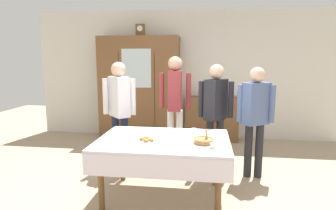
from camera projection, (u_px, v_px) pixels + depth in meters
ground_plane at (166, 189)px, 3.77m from camera, size 12.00×12.00×0.00m
back_wall at (183, 75)px, 6.14m from camera, size 6.40×0.10×2.70m
dining_table at (163, 148)px, 3.43m from camera, size 1.58×1.12×0.75m
wall_cabinet at (139, 88)px, 6.01m from camera, size 1.67×0.46×2.15m
mantel_clock at (140, 30)px, 5.81m from camera, size 0.18×0.11×0.24m
bookshelf_low at (212, 119)px, 5.96m from camera, size 1.08×0.35×0.91m
book_stack at (212, 94)px, 5.87m from camera, size 0.15×0.21×0.13m
tea_cup_near_right at (214, 146)px, 3.07m from camera, size 0.13×0.13×0.06m
tea_cup_front_edge at (176, 131)px, 3.69m from camera, size 0.13×0.13×0.06m
tea_cup_mid_right at (194, 131)px, 3.70m from camera, size 0.13×0.13×0.06m
bread_basket at (204, 140)px, 3.26m from camera, size 0.24×0.24×0.16m
pastry_plate at (147, 140)px, 3.34m from camera, size 0.28×0.28×0.05m
spoon_far_right at (168, 136)px, 3.54m from camera, size 0.12×0.02×0.01m
spoon_front_edge at (187, 141)px, 3.36m from camera, size 0.12×0.02×0.01m
spoon_near_right at (140, 136)px, 3.58m from camera, size 0.12×0.02×0.01m
person_behind_table_left at (119, 104)px, 4.40m from camera, size 0.52×0.40×1.66m
person_near_right_end at (216, 107)px, 4.27m from camera, size 0.52×0.41×1.62m
person_beside_shelf at (175, 98)px, 4.70m from camera, size 0.52×0.36×1.74m
person_by_cabinet at (256, 112)px, 4.02m from camera, size 0.52×0.36×1.59m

